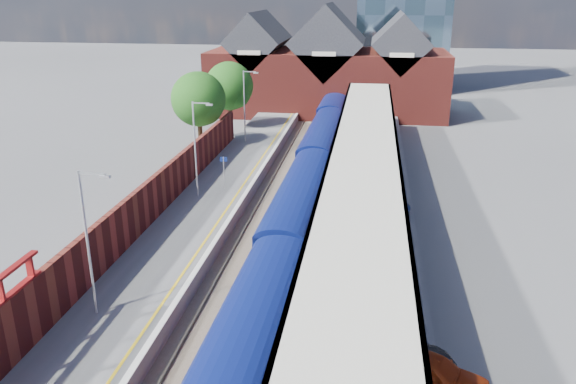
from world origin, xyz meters
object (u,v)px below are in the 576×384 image
Objects in this scene: platform_sign at (224,167)px; parked_car_red at (431,373)px; lamp_post_d at (246,102)px; lamp_post_c at (197,144)px; train at (313,166)px; lamp_post_b at (89,235)px; parked_car_blue at (377,203)px; parked_car_dark at (397,364)px.

platform_sign reaches higher than parked_car_red.
lamp_post_c is at bearing -90.00° from lamp_post_d.
platform_sign is (-6.49, -2.97, 0.57)m from train.
platform_sign is at bearing 85.67° from lamp_post_b.
lamp_post_b is 15.54m from parked_car_red.
parked_car_blue is at bearing -15.60° from platform_sign.
platform_sign is (1.36, -14.00, -2.30)m from lamp_post_d.
lamp_post_d reaches higher than parked_car_red.
parked_car_red is (13.50, -21.18, -0.96)m from platform_sign.
lamp_post_d is 21.77m from parked_car_blue.
platform_sign is at bearing 53.99° from parked_car_red.
train is at bearing -54.55° from lamp_post_d.
lamp_post_b reaches higher than parked_car_blue.
parked_car_dark is (5.76, -23.72, -0.42)m from train.
platform_sign is at bearing 55.74° from lamp_post_c.
platform_sign is at bearing 9.21° from parked_car_dark.
parked_car_dark is 1.09× the size of parked_car_blue.
platform_sign is 24.12m from parked_car_dark.
platform_sign is (1.36, 18.00, -2.30)m from lamp_post_b.
lamp_post_d is (0.00, 16.00, 0.00)m from lamp_post_c.
lamp_post_d is 1.57× the size of parked_car_blue.
parked_car_blue is at bearing -53.18° from lamp_post_d.
lamp_post_d is at bearing 49.22° from parked_car_blue.
train is at bearing 51.55° from parked_car_blue.
lamp_post_d is 1.62× the size of parked_car_red.
lamp_post_d is at bearing 0.04° from parked_car_dark.
parked_car_red is at bearing -73.82° from train.
lamp_post_d reaches higher than train.
lamp_post_c is at bearing 90.00° from lamp_post_b.
parked_car_dark is at bearing -59.43° from platform_sign.
platform_sign is 0.51× the size of parked_car_dark.
lamp_post_d is 2.80× the size of platform_sign.
lamp_post_c is 23.41m from parked_car_dark.
lamp_post_c is 13.38m from parked_car_blue.
parked_car_dark is 17.55m from parked_car_blue.
lamp_post_d reaches higher than parked_car_blue.
lamp_post_b is at bearing -94.33° from platform_sign.
train is 25.15m from parked_car_red.
train is at bearing 32.30° from lamp_post_c.
train is 7.16m from platform_sign.
lamp_post_d reaches higher than platform_sign.
lamp_post_c is at bearing 59.25° from parked_car_red.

